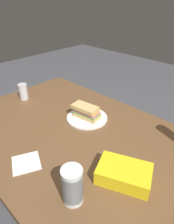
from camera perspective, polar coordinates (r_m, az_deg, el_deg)
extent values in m
plane|color=#4C4C51|center=(1.74, -2.42, -25.87)|extent=(8.00, 8.00, 0.00)
cube|color=brown|center=(1.20, -3.17, -6.96)|extent=(1.57, 1.01, 0.04)
cylinder|color=brown|center=(2.08, -7.50, -1.33)|extent=(0.07, 0.07, 0.70)
cylinder|color=white|center=(1.32, 0.00, -1.64)|extent=(0.27, 0.27, 0.01)
cube|color=#DBB26B|center=(1.31, 0.00, -0.97)|extent=(0.18, 0.11, 0.02)
cube|color=#599E3F|center=(1.30, 0.00, -0.38)|extent=(0.17, 0.11, 0.01)
cube|color=#C6727A|center=(1.29, 0.00, 0.15)|extent=(0.17, 0.10, 0.02)
cube|color=yellow|center=(1.29, 0.00, 0.65)|extent=(0.16, 0.10, 0.01)
cube|color=#DBB26B|center=(1.28, -0.59, 1.28)|extent=(0.18, 0.11, 0.02)
cube|color=yellow|center=(0.93, 10.46, -16.88)|extent=(0.27, 0.23, 0.07)
cylinder|color=silver|center=(0.85, -4.08, -21.67)|extent=(0.08, 0.08, 0.09)
cylinder|color=silver|center=(0.83, -4.13, -20.92)|extent=(0.08, 0.08, 0.09)
cylinder|color=silver|center=(0.82, -4.18, -20.14)|extent=(0.08, 0.08, 0.09)
cylinder|color=silver|center=(0.80, -4.23, -19.34)|extent=(0.08, 0.08, 0.09)
cylinder|color=silver|center=(0.79, -4.29, -18.51)|extent=(0.08, 0.08, 0.09)
cylinder|color=silver|center=(1.62, -17.68, 5.54)|extent=(0.07, 0.07, 0.12)
cube|color=white|center=(1.05, -16.88, -13.74)|extent=(0.17, 0.17, 0.01)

